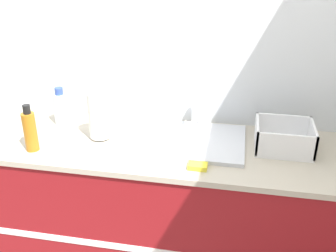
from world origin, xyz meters
name	(u,v)px	position (x,y,z in m)	size (l,w,h in m)	color
wall_back	(165,49)	(0.00, 0.66, 1.30)	(4.57, 0.06, 2.60)	silver
counter_cabinet	(154,210)	(0.00, 0.31, 0.44)	(2.20, 0.65, 0.88)	maroon
sink	(195,139)	(0.22, 0.37, 0.90)	(0.52, 0.44, 0.23)	silver
paper_towel_roll	(99,116)	(-0.29, 0.31, 1.01)	(0.11, 0.11, 0.26)	#4C4C51
dish_rack	(284,140)	(0.68, 0.38, 0.93)	(0.29, 0.25, 0.14)	white
bottle_clear	(61,108)	(-0.58, 0.45, 0.98)	(0.08, 0.08, 0.22)	silver
bottle_amber	(30,131)	(-0.59, 0.12, 0.99)	(0.07, 0.07, 0.25)	#B26B19
sponge	(198,166)	(0.27, 0.10, 0.89)	(0.09, 0.06, 0.02)	yellow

